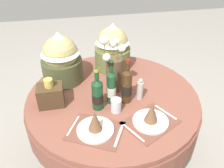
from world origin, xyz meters
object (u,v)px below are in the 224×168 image
place_setting_right (151,117)px  gift_tub_back_left (61,56)px  wine_bottle_centre (127,86)px  tumbler_near_left (116,105)px  wine_bottle_rear (97,94)px  dining_table (113,108)px  place_setting_left (95,126)px  pepper_mill (140,90)px  gift_tub_back_centre (113,45)px  woven_basket_side_left (51,95)px  wine_bottle_left (111,87)px  flower_vase (114,69)px

place_setting_right → gift_tub_back_left: 0.86m
wine_bottle_centre → tumbler_near_left: size_ratio=3.54×
wine_bottle_rear → gift_tub_back_left: 0.49m
dining_table → place_setting_left: (-0.18, -0.35, 0.18)m
place_setting_left → pepper_mill: (0.37, 0.27, 0.03)m
wine_bottle_centre → gift_tub_back_centre: gift_tub_back_centre is taller
wine_bottle_centre → gift_tub_back_centre: 0.51m
pepper_mill → woven_basket_side_left: size_ratio=0.82×
wine_bottle_rear → gift_tub_back_centre: bearing=68.6°
dining_table → gift_tub_back_left: size_ratio=3.13×
dining_table → gift_tub_back_left: 0.59m
wine_bottle_left → gift_tub_back_left: size_ratio=0.79×
place_setting_left → wine_bottle_rear: size_ratio=1.28×
woven_basket_side_left → wine_bottle_centre: bearing=-7.0°
place_setting_right → place_setting_left: bearing=-179.0°
wine_bottle_rear → gift_tub_back_centre: size_ratio=0.78×
place_setting_right → woven_basket_side_left: size_ratio=1.94×
wine_bottle_left → gift_tub_back_centre: 0.51m
dining_table → place_setting_left: size_ratio=3.19×
wine_bottle_left → tumbler_near_left: bearing=-83.3°
place_setting_left → woven_basket_side_left: woven_basket_side_left is taller
flower_vase → place_setting_right: bearing=-69.8°
pepper_mill → tumbler_near_left: bearing=-152.3°
tumbler_near_left → gift_tub_back_left: gift_tub_back_left is taller
wine_bottle_rear → pepper_mill: bearing=8.5°
gift_tub_back_centre → wine_bottle_left: bearing=-102.1°
tumbler_near_left → woven_basket_side_left: size_ratio=0.45×
pepper_mill → wine_bottle_centre: bearing=-174.5°
woven_basket_side_left → place_setting_left: bearing=-50.2°
wine_bottle_left → wine_bottle_rear: wine_bottle_left is taller
wine_bottle_centre → wine_bottle_rear: size_ratio=1.06×
place_setting_right → gift_tub_back_centre: size_ratio=1.00×
place_setting_left → wine_bottle_centre: size_ratio=1.21×
pepper_mill → gift_tub_back_centre: bearing=102.6°
wine_bottle_left → woven_basket_side_left: 0.44m
gift_tub_back_left → gift_tub_back_centre: (0.44, 0.12, -0.00)m
gift_tub_back_left → gift_tub_back_centre: bearing=15.3°
flower_vase → woven_basket_side_left: size_ratio=2.08×
pepper_mill → wine_bottle_rear: bearing=-171.5°
wine_bottle_left → pepper_mill: bearing=0.0°
pepper_mill → woven_basket_side_left: woven_basket_side_left is taller
tumbler_near_left → pepper_mill: pepper_mill is taller
dining_table → pepper_mill: bearing=-22.8°
place_setting_right → pepper_mill: bearing=89.6°
wine_bottle_left → tumbler_near_left: (0.01, -0.11, -0.08)m
dining_table → wine_bottle_rear: size_ratio=4.08×
place_setting_right → gift_tub_back_left: gift_tub_back_left is taller
place_setting_right → woven_basket_side_left: 0.73m
place_setting_left → woven_basket_side_left: 0.43m
wine_bottle_rear → gift_tub_back_left: gift_tub_back_left is taller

